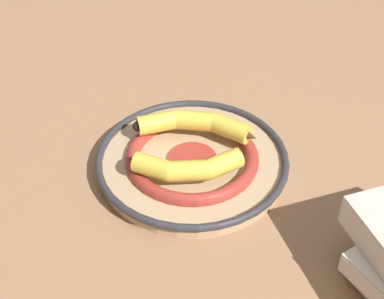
# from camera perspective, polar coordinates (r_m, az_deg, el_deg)

# --- Properties ---
(ground_plane) EXTENTS (2.80, 2.80, 0.00)m
(ground_plane) POSITION_cam_1_polar(r_m,az_deg,el_deg) (0.88, -0.16, -1.00)
(ground_plane) COLOR #A87A56
(decorative_bowl) EXTENTS (0.31, 0.31, 0.03)m
(decorative_bowl) POSITION_cam_1_polar(r_m,az_deg,el_deg) (0.86, 0.00, -1.15)
(decorative_bowl) COLOR tan
(decorative_bowl) RESTS_ON ground_plane
(banana_a) EXTENTS (0.14, 0.14, 0.03)m
(banana_a) POSITION_cam_1_polar(r_m,az_deg,el_deg) (0.79, -0.66, -1.92)
(banana_a) COLOR yellow
(banana_a) RESTS_ON decorative_bowl
(banana_b) EXTENTS (0.18, 0.13, 0.03)m
(banana_b) POSITION_cam_1_polar(r_m,az_deg,el_deg) (0.87, 0.45, 2.75)
(banana_b) COLOR yellow
(banana_b) RESTS_ON decorative_bowl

